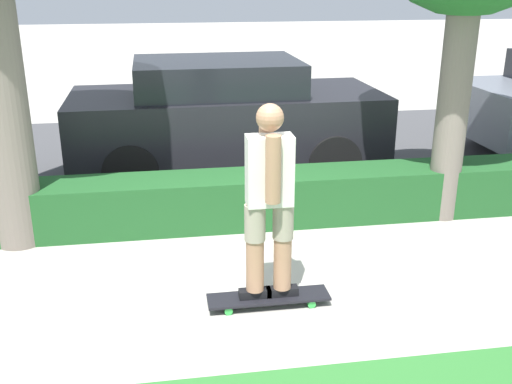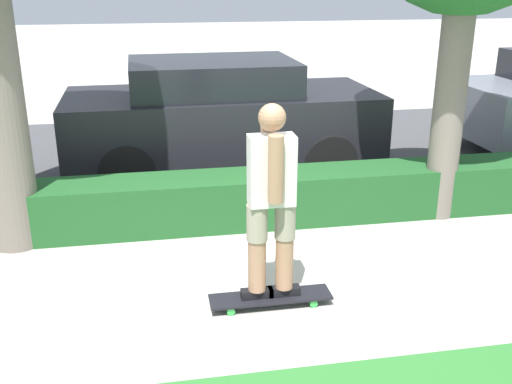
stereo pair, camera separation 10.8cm
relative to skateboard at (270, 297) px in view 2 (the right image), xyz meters
The scene contains 6 objects.
ground_plane 0.16m from the skateboard, 79.35° to the left, with size 60.00×60.00×0.00m, color #ADA89E.
street_asphalt 4.34m from the skateboard, 89.64° to the left, with size 18.42×5.00×0.01m.
hedge_row 1.76m from the skateboard, 89.11° to the left, with size 18.42×0.60×0.54m.
skateboard is the anchor object (origin of this frame).
skater_person 0.86m from the skateboard, 90.00° to the right, with size 0.48×0.41×1.58m.
parked_car_middle 3.60m from the skateboard, 89.20° to the left, with size 4.05×1.80×1.51m.
Camera 2 is at (-0.91, -4.33, 2.54)m, focal length 42.00 mm.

